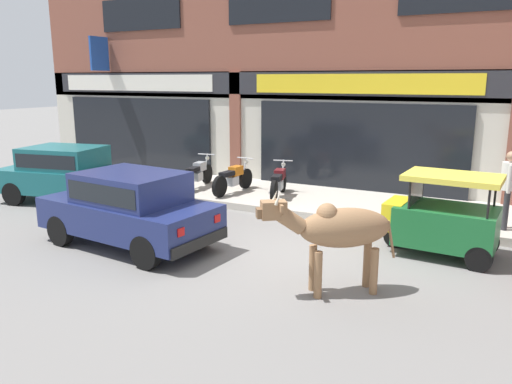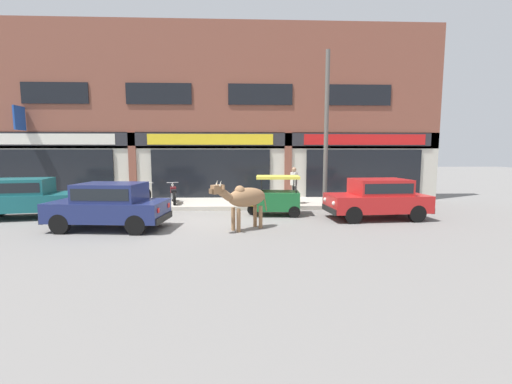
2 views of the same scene
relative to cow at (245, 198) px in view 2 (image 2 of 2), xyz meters
name	(u,v)px [view 2 (image 2 of 2)]	position (x,y,z in m)	size (l,w,h in m)	color
ground_plane	(199,222)	(-1.60, 1.32, -1.01)	(90.00, 90.00, 0.00)	slate
sidewalk	(209,203)	(-1.60, 5.02, -0.92)	(19.00, 2.99, 0.18)	#B7AFA3
shop_building	(211,118)	(-1.60, 6.77, 3.12)	(23.00, 1.40, 8.69)	brown
cow	(245,198)	(0.00, 0.00, 0.00)	(1.83, 1.48, 1.61)	#936B47
car_0	(110,204)	(-4.23, 0.25, -0.19)	(3.72, 1.93, 1.46)	black
car_1	(378,197)	(4.83, 1.56, -0.19)	(3.70, 1.83, 1.46)	black
car_2	(23,196)	(-8.11, 2.27, -0.19)	(3.80, 2.21, 1.46)	black
auto_rickshaw	(274,198)	(1.17, 2.47, -0.35)	(2.03, 1.27, 1.52)	black
motorcycle_0	(116,195)	(-5.63, 4.67, -0.44)	(0.53, 1.81, 0.88)	black
motorcycle_1	(143,195)	(-4.41, 4.55, -0.44)	(0.52, 1.81, 0.88)	black
motorcycle_2	(173,194)	(-3.12, 4.67, -0.44)	(0.67, 1.78, 0.88)	black
pedestrian	(294,181)	(2.18, 4.18, 0.16)	(0.32, 0.50, 1.60)	#2D2D33
utility_pole	(326,129)	(3.46, 3.82, 2.37)	(0.18, 0.18, 6.40)	#595651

